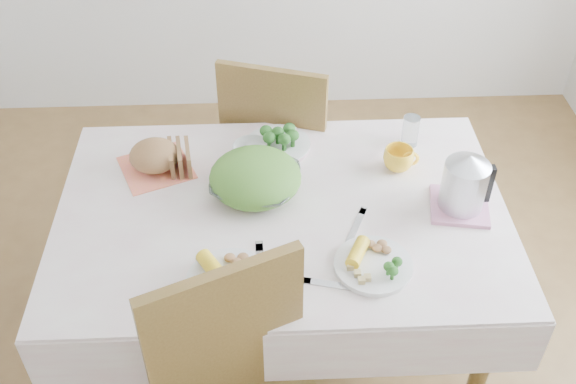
{
  "coord_description": "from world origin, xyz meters",
  "views": [
    {
      "loc": [
        -0.05,
        -1.65,
        2.28
      ],
      "look_at": [
        0.02,
        0.02,
        0.82
      ],
      "focal_mm": 42.0,
      "sensor_mm": 36.0,
      "label": 1
    }
  ],
  "objects_px": {
    "dining_table": "(283,286)",
    "salad_bowl": "(256,184)",
    "yellow_mug": "(398,159)",
    "electric_kettle": "(465,180)",
    "dinner_plate_right": "(373,265)",
    "dinner_plate_left": "(230,282)",
    "chair_far": "(286,151)"
  },
  "relations": [
    {
      "from": "electric_kettle",
      "to": "chair_far",
      "type": "bearing_deg",
      "value": 150.49
    },
    {
      "from": "dining_table",
      "to": "dinner_plate_right",
      "type": "height_order",
      "value": "dinner_plate_right"
    },
    {
      "from": "dining_table",
      "to": "salad_bowl",
      "type": "height_order",
      "value": "salad_bowl"
    },
    {
      "from": "salad_bowl",
      "to": "electric_kettle",
      "type": "bearing_deg",
      "value": -9.42
    },
    {
      "from": "dinner_plate_left",
      "to": "electric_kettle",
      "type": "relative_size",
      "value": 1.28
    },
    {
      "from": "dining_table",
      "to": "chair_far",
      "type": "xyz_separation_m",
      "value": [
        0.04,
        0.7,
        0.09
      ]
    },
    {
      "from": "electric_kettle",
      "to": "dinner_plate_left",
      "type": "bearing_deg",
      "value": -134.92
    },
    {
      "from": "chair_far",
      "to": "dinner_plate_right",
      "type": "xyz_separation_m",
      "value": [
        0.22,
        -0.98,
        0.31
      ]
    },
    {
      "from": "dining_table",
      "to": "yellow_mug",
      "type": "xyz_separation_m",
      "value": [
        0.42,
        0.2,
        0.43
      ]
    },
    {
      "from": "salad_bowl",
      "to": "dinner_plate_right",
      "type": "relative_size",
      "value": 1.22
    },
    {
      "from": "salad_bowl",
      "to": "electric_kettle",
      "type": "xyz_separation_m",
      "value": [
        0.68,
        -0.11,
        0.09
      ]
    },
    {
      "from": "dining_table",
      "to": "chair_far",
      "type": "bearing_deg",
      "value": 86.56
    },
    {
      "from": "yellow_mug",
      "to": "dinner_plate_right",
      "type": "bearing_deg",
      "value": -107.98
    },
    {
      "from": "dinner_plate_left",
      "to": "dinner_plate_right",
      "type": "height_order",
      "value": "same"
    },
    {
      "from": "dining_table",
      "to": "dinner_plate_left",
      "type": "bearing_deg",
      "value": -117.47
    },
    {
      "from": "dining_table",
      "to": "dinner_plate_right",
      "type": "distance_m",
      "value": 0.55
    },
    {
      "from": "salad_bowl",
      "to": "dinner_plate_left",
      "type": "height_order",
      "value": "salad_bowl"
    },
    {
      "from": "dinner_plate_left",
      "to": "yellow_mug",
      "type": "bearing_deg",
      "value": 41.59
    },
    {
      "from": "dinner_plate_left",
      "to": "dinner_plate_right",
      "type": "relative_size",
      "value": 1.09
    },
    {
      "from": "dining_table",
      "to": "chair_far",
      "type": "distance_m",
      "value": 0.71
    },
    {
      "from": "dinner_plate_left",
      "to": "yellow_mug",
      "type": "xyz_separation_m",
      "value": [
        0.59,
        0.52,
        0.03
      ]
    },
    {
      "from": "dinner_plate_left",
      "to": "yellow_mug",
      "type": "height_order",
      "value": "yellow_mug"
    },
    {
      "from": "electric_kettle",
      "to": "dinner_plate_right",
      "type": "bearing_deg",
      "value": -118.52
    },
    {
      "from": "salad_bowl",
      "to": "dinner_plate_left",
      "type": "bearing_deg",
      "value": -101.0
    },
    {
      "from": "dinner_plate_right",
      "to": "electric_kettle",
      "type": "bearing_deg",
      "value": 38.22
    },
    {
      "from": "yellow_mug",
      "to": "electric_kettle",
      "type": "bearing_deg",
      "value": -51.65
    },
    {
      "from": "dinner_plate_right",
      "to": "electric_kettle",
      "type": "xyz_separation_m",
      "value": [
        0.32,
        0.26,
        0.11
      ]
    },
    {
      "from": "dining_table",
      "to": "salad_bowl",
      "type": "bearing_deg",
      "value": 133.13
    },
    {
      "from": "salad_bowl",
      "to": "dinner_plate_left",
      "type": "xyz_separation_m",
      "value": [
        -0.08,
        -0.42,
        -0.02
      ]
    },
    {
      "from": "salad_bowl",
      "to": "yellow_mug",
      "type": "xyz_separation_m",
      "value": [
        0.51,
        0.1,
        0.01
      ]
    },
    {
      "from": "salad_bowl",
      "to": "electric_kettle",
      "type": "relative_size",
      "value": 1.43
    },
    {
      "from": "salad_bowl",
      "to": "dinner_plate_left",
      "type": "distance_m",
      "value": 0.42
    }
  ]
}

